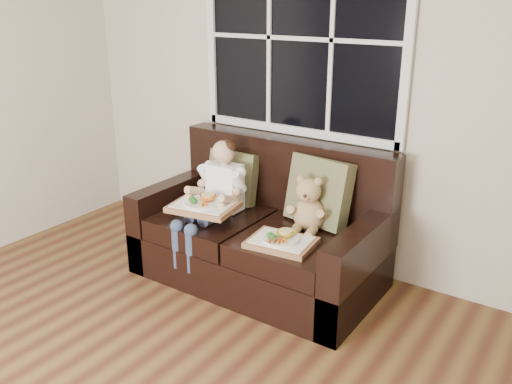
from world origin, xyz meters
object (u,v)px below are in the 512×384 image
Objects in this scene: child at (217,190)px; tray_right at (282,241)px; loveseat at (263,237)px; tray_left at (204,205)px; teddy_bear at (308,208)px.

child is 0.70m from tray_right.
loveseat is 3.46× the size of tray_left.
tray_right is (0.64, -0.01, -0.10)m from tray_left.
teddy_bear is 0.80× the size of tray_left.
child is (-0.32, -0.12, 0.32)m from loveseat.
child reaches higher than loveseat.
tray_right is (0.34, -0.30, 0.17)m from loveseat.
tray_right is at bearing -11.05° from tray_left.
tray_right is at bearing -41.39° from loveseat.
tray_right is (0.66, -0.18, -0.15)m from child.
teddy_bear is at bearing 80.55° from tray_right.
tray_right is (-0.01, -0.31, -0.13)m from teddy_bear.
teddy_bear is (0.67, 0.13, -0.03)m from child.
tray_left is (-0.30, -0.28, 0.27)m from loveseat.
tray_left is 1.11× the size of tray_right.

